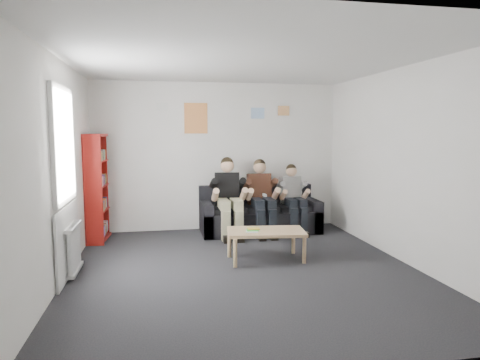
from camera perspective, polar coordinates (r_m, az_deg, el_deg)
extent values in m
plane|color=black|center=(5.75, 0.59, -11.90)|extent=(5.00, 5.00, 0.00)
plane|color=silver|center=(5.52, 0.63, 15.73)|extent=(5.00, 5.00, 0.00)
plane|color=white|center=(7.93, -2.97, 3.14)|extent=(4.50, 0.00, 4.50)
plane|color=white|center=(3.08, 9.86, -2.29)|extent=(4.50, 0.00, 4.50)
plane|color=white|center=(5.49, -23.08, 1.13)|extent=(0.00, 5.00, 5.00)
plane|color=white|center=(6.31, 21.07, 1.85)|extent=(0.00, 5.00, 5.00)
cube|color=black|center=(7.78, 2.63, -5.46)|extent=(2.11, 0.87, 0.40)
cube|color=black|center=(8.03, 2.09, -2.12)|extent=(2.11, 0.19, 0.41)
cube|color=black|center=(7.60, -4.53, -5.10)|extent=(0.17, 0.87, 0.58)
cube|color=black|center=(8.04, 9.40, -4.52)|extent=(0.17, 0.87, 0.58)
cube|color=black|center=(7.66, 2.78, -3.75)|extent=(1.77, 0.60, 0.10)
cube|color=maroon|center=(7.48, -18.54, -0.96)|extent=(0.27, 0.80, 1.77)
cube|color=tan|center=(6.07, 3.48, -6.90)|extent=(1.08, 0.59, 0.04)
cylinder|color=tan|center=(5.79, -0.64, -9.74)|extent=(0.05, 0.05, 0.39)
cylinder|color=tan|center=(6.03, 8.56, -9.15)|extent=(0.05, 0.05, 0.39)
cylinder|color=tan|center=(6.25, -1.43, -8.52)|extent=(0.05, 0.05, 0.39)
cylinder|color=tan|center=(6.48, 7.13, -8.04)|extent=(0.05, 0.05, 0.39)
cube|color=silver|center=(5.96, 1.60, -6.86)|extent=(0.17, 0.12, 0.01)
cube|color=green|center=(5.99, 1.71, -6.67)|extent=(0.17, 0.12, 0.01)
cube|color=gold|center=(6.01, 1.82, -6.49)|extent=(0.17, 0.12, 0.01)
cube|color=black|center=(7.62, -1.76, -1.21)|extent=(0.43, 0.32, 0.61)
sphere|color=tan|center=(7.54, -1.72, 1.92)|extent=(0.24, 0.24, 0.24)
sphere|color=black|center=(7.55, -1.74, 2.21)|extent=(0.23, 0.23, 0.23)
cube|color=tan|center=(7.34, -1.35, -3.21)|extent=(0.39, 0.50, 0.16)
cube|color=tan|center=(7.17, -1.03, -6.09)|extent=(0.37, 0.15, 0.50)
cube|color=black|center=(7.16, -0.94, -7.73)|extent=(0.37, 0.28, 0.11)
cube|color=#4F261A|center=(7.73, 2.57, -1.20)|extent=(0.41, 0.30, 0.58)
sphere|color=tan|center=(7.65, 2.65, 1.74)|extent=(0.23, 0.23, 0.23)
sphere|color=black|center=(7.66, 2.63, 2.01)|extent=(0.22, 0.22, 0.22)
cube|color=black|center=(7.47, 3.11, -3.08)|extent=(0.37, 0.47, 0.15)
cube|color=black|center=(7.31, 3.52, -5.86)|extent=(0.35, 0.14, 0.50)
cube|color=black|center=(7.30, 3.63, -7.48)|extent=(0.35, 0.27, 0.10)
cube|color=silver|center=(7.34, 3.31, -2.02)|extent=(0.04, 0.14, 0.04)
cube|color=silver|center=(7.88, 6.76, -1.34)|extent=(0.36, 0.27, 0.51)
sphere|color=tan|center=(7.81, 6.87, 1.19)|extent=(0.20, 0.20, 0.20)
sphere|color=black|center=(7.82, 6.85, 1.43)|extent=(0.19, 0.19, 0.19)
cube|color=black|center=(7.65, 7.35, -2.96)|extent=(0.33, 0.42, 0.14)
cube|color=black|center=(7.53, 7.79, -5.55)|extent=(0.31, 0.13, 0.50)
cube|color=black|center=(7.52, 7.90, -7.16)|extent=(0.31, 0.24, 0.09)
cylinder|color=silver|center=(5.57, -21.77, -9.22)|extent=(0.06, 0.06, 0.60)
cylinder|color=silver|center=(5.64, -21.61, -9.00)|extent=(0.06, 0.06, 0.60)
cylinder|color=silver|center=(5.72, -21.46, -8.79)|extent=(0.06, 0.06, 0.60)
cylinder|color=silver|center=(5.80, -21.32, -8.59)|extent=(0.06, 0.06, 0.60)
cylinder|color=silver|center=(5.87, -21.18, -8.39)|extent=(0.06, 0.06, 0.60)
cylinder|color=silver|center=(5.95, -21.04, -8.19)|extent=(0.06, 0.06, 0.60)
cylinder|color=silver|center=(6.03, -20.90, -8.00)|extent=(0.06, 0.06, 0.60)
cylinder|color=silver|center=(6.10, -20.77, -7.82)|extent=(0.06, 0.06, 0.60)
cube|color=silver|center=(5.91, -21.13, -11.11)|extent=(0.10, 0.64, 0.04)
cube|color=silver|center=(5.77, -21.36, -5.80)|extent=(0.10, 0.64, 0.04)
cube|color=white|center=(5.67, -22.59, 4.34)|extent=(0.02, 1.00, 1.30)
cube|color=silver|center=(5.68, -22.79, 11.21)|extent=(0.05, 1.12, 0.06)
cube|color=silver|center=(5.72, -22.19, -2.47)|extent=(0.05, 1.12, 0.06)
cube|color=silver|center=(5.82, -21.97, -7.53)|extent=(0.03, 1.30, 0.90)
cube|color=gold|center=(7.87, -5.90, 8.19)|extent=(0.42, 0.01, 0.55)
cube|color=#4495E8|center=(8.05, 2.37, 8.89)|extent=(0.25, 0.01, 0.20)
cube|color=#BA3A6B|center=(8.18, 5.83, 9.18)|extent=(0.22, 0.01, 0.18)
cube|color=silver|center=(7.85, -10.35, 9.59)|extent=(0.20, 0.01, 0.14)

